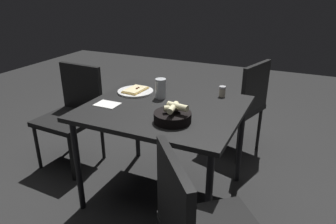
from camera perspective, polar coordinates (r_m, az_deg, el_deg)
ground at (r=2.46m, az=-0.59°, el=-14.42°), size 8.00×8.00×0.00m
dining_table at (r=2.13m, az=-0.66°, el=-0.47°), size 1.03×0.91×0.71m
pizza_plate at (r=2.38m, az=-5.93°, el=3.82°), size 0.27×0.27×0.04m
bread_basket at (r=1.86m, az=0.85°, el=-0.69°), size 0.22×0.22×0.12m
beer_glass at (r=2.24m, az=-1.34°, el=4.07°), size 0.08×0.08×0.14m
pepper_shaker at (r=2.31m, az=9.82°, el=3.61°), size 0.05×0.05×0.08m
napkin at (r=2.17m, az=-10.95°, el=1.39°), size 0.16×0.12×0.00m
chair_near at (r=2.84m, az=13.13°, el=1.80°), size 0.55×0.55×0.86m
chair_far at (r=2.77m, az=-16.77°, el=0.54°), size 0.46×0.46×0.84m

